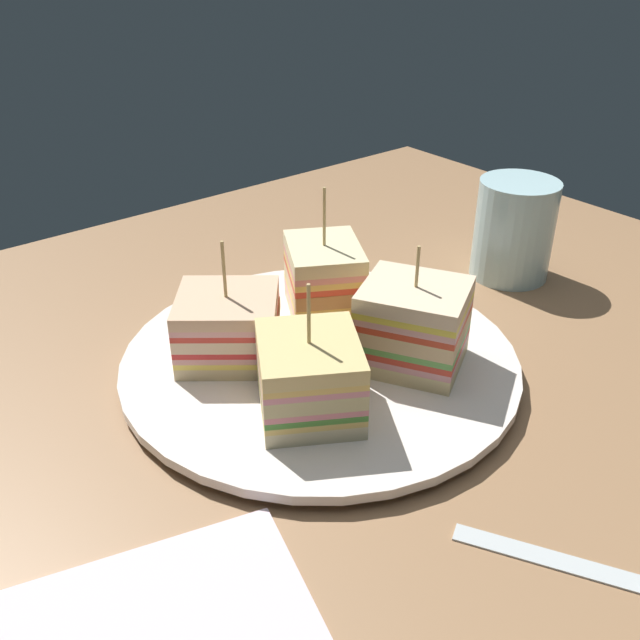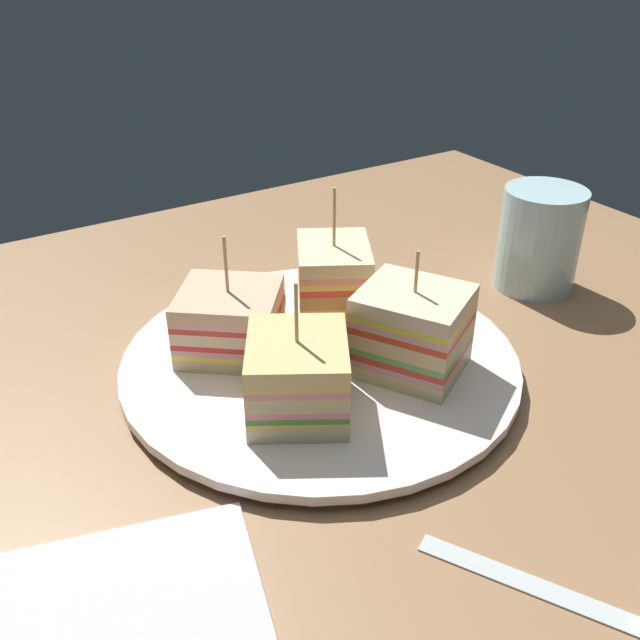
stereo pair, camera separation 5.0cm
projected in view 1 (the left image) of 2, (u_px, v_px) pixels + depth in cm
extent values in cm
cube|color=#986F4B|center=(320.00, 379.00, 53.02)|extent=(92.39, 73.89, 1.80)
cylinder|color=white|center=(320.00, 366.00, 52.42)|extent=(18.14, 18.14, 0.58)
cylinder|color=white|center=(320.00, 359.00, 52.09)|extent=(29.25, 29.25, 0.71)
cube|color=beige|center=(230.00, 350.00, 51.69)|extent=(9.76, 9.69, 0.91)
cube|color=#9E7242|center=(277.00, 350.00, 51.71)|extent=(4.31, 5.33, 0.91)
cube|color=#FED956|center=(229.00, 342.00, 51.35)|extent=(9.76, 9.69, 0.43)
cube|color=pink|center=(229.00, 337.00, 51.13)|extent=(9.76, 9.69, 0.43)
cube|color=red|center=(229.00, 332.00, 50.91)|extent=(9.76, 9.69, 0.43)
cube|color=beige|center=(228.00, 324.00, 50.58)|extent=(9.76, 9.69, 0.91)
cube|color=#9E7242|center=(276.00, 324.00, 50.60)|extent=(4.31, 5.33, 0.91)
cube|color=red|center=(227.00, 316.00, 50.24)|extent=(9.76, 9.69, 0.43)
cube|color=#ECA49F|center=(227.00, 311.00, 50.02)|extent=(9.76, 9.69, 0.43)
cube|color=#E2B38C|center=(226.00, 302.00, 49.68)|extent=(9.76, 9.69, 0.91)
cylinder|color=tan|center=(224.00, 270.00, 48.38)|extent=(0.24, 0.24, 4.25)
cube|color=beige|center=(310.00, 403.00, 45.95)|extent=(9.11, 9.38, 1.04)
cube|color=#9E7242|center=(303.00, 373.00, 48.94)|extent=(5.50, 3.42, 1.04)
cube|color=#E9C360|center=(309.00, 394.00, 45.58)|extent=(9.11, 9.38, 0.42)
cube|color=#4B8D34|center=(309.00, 389.00, 45.37)|extent=(9.11, 9.38, 0.42)
cube|color=pink|center=(309.00, 384.00, 45.16)|extent=(9.11, 9.38, 0.42)
cube|color=#CFBF84|center=(309.00, 374.00, 44.79)|extent=(9.11, 9.38, 1.04)
cube|color=#B2844C|center=(303.00, 345.00, 47.77)|extent=(5.50, 3.42, 1.04)
cube|color=pink|center=(309.00, 365.00, 44.42)|extent=(9.11, 9.38, 0.42)
cube|color=#E8BE5C|center=(309.00, 359.00, 44.21)|extent=(9.11, 9.38, 0.42)
cube|color=#E2C57B|center=(309.00, 350.00, 43.84)|extent=(9.11, 9.38, 1.04)
cylinder|color=tan|center=(309.00, 314.00, 42.54)|extent=(0.24, 0.24, 4.10)
cube|color=beige|center=(411.00, 355.00, 50.85)|extent=(9.08, 9.36, 1.09)
cube|color=#9E7242|center=(365.00, 346.00, 51.95)|extent=(5.57, 3.35, 1.09)
cube|color=pink|center=(411.00, 346.00, 50.45)|extent=(9.08, 9.36, 0.48)
cube|color=red|center=(412.00, 341.00, 50.21)|extent=(9.08, 9.36, 0.48)
cube|color=#65AB51|center=(412.00, 335.00, 49.97)|extent=(9.08, 9.36, 0.48)
cube|color=#E0BE8B|center=(413.00, 325.00, 49.57)|extent=(9.08, 9.36, 1.09)
cube|color=#B2844C|center=(366.00, 316.00, 50.67)|extent=(5.57, 3.35, 1.09)
cube|color=#D24126|center=(414.00, 316.00, 49.17)|extent=(9.08, 9.36, 0.48)
cube|color=#E4A6A0|center=(414.00, 310.00, 48.93)|extent=(9.08, 9.36, 0.48)
cube|color=yellow|center=(415.00, 304.00, 48.69)|extent=(9.08, 9.36, 0.48)
cube|color=beige|center=(415.00, 294.00, 48.29)|extent=(9.08, 9.36, 1.09)
cylinder|color=tan|center=(417.00, 267.00, 47.25)|extent=(0.24, 0.24, 3.03)
cube|color=beige|center=(324.00, 305.00, 57.36)|extent=(8.39, 8.97, 1.12)
cube|color=#9E7242|center=(332.00, 326.00, 54.39)|extent=(4.93, 2.95, 1.12)
cube|color=#E8A2A0|center=(324.00, 296.00, 56.95)|extent=(8.39, 8.97, 0.51)
cube|color=#E7C85A|center=(324.00, 291.00, 56.70)|extent=(8.39, 8.97, 0.51)
cube|color=beige|center=(324.00, 282.00, 56.29)|extent=(8.39, 8.97, 1.12)
cube|color=#B2844C|center=(332.00, 302.00, 53.31)|extent=(4.93, 2.95, 1.12)
cube|color=#D94630|center=(324.00, 273.00, 55.88)|extent=(8.39, 8.97, 0.51)
cube|color=#F2CD62|center=(324.00, 267.00, 55.62)|extent=(8.39, 8.97, 0.51)
cube|color=pink|center=(324.00, 261.00, 55.36)|extent=(8.39, 8.97, 0.51)
cube|color=beige|center=(324.00, 252.00, 54.95)|extent=(8.39, 8.97, 1.12)
cylinder|color=tan|center=(324.00, 217.00, 53.49)|extent=(0.24, 0.24, 4.71)
cube|color=silver|center=(562.00, 561.00, 36.87)|extent=(6.66, 10.52, 0.25)
cylinder|color=silver|center=(514.00, 230.00, 64.01)|extent=(7.17, 7.17, 9.14)
cylinder|color=white|center=(509.00, 259.00, 65.53)|extent=(6.60, 6.60, 3.11)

